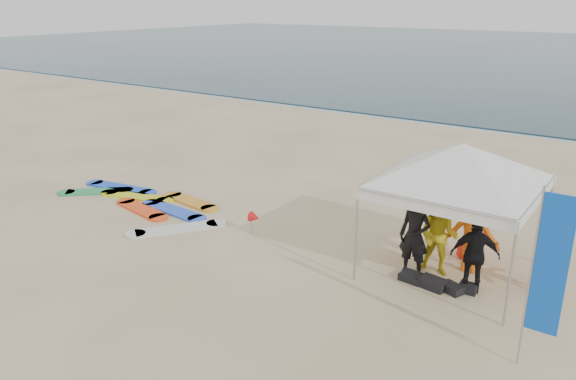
% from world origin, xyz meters
% --- Properties ---
extents(ground, '(120.00, 120.00, 0.00)m').
position_xyz_m(ground, '(0.00, 0.00, 0.00)').
color(ground, beige).
rests_on(ground, ground).
extents(shoreline_foam, '(160.00, 1.20, 0.01)m').
position_xyz_m(shoreline_foam, '(0.00, 18.20, 0.00)').
color(shoreline_foam, silver).
rests_on(shoreline_foam, ground).
extents(person_black_a, '(0.70, 0.48, 1.88)m').
position_xyz_m(person_black_a, '(4.15, 2.26, 0.94)').
color(person_black_a, black).
rests_on(person_black_a, ground).
extents(person_yellow, '(0.96, 0.78, 1.82)m').
position_xyz_m(person_yellow, '(4.57, 2.62, 0.91)').
color(person_yellow, yellow).
rests_on(person_yellow, ground).
extents(person_orange_a, '(1.26, 0.77, 1.88)m').
position_xyz_m(person_orange_a, '(5.15, 3.20, 0.94)').
color(person_orange_a, orange).
rests_on(person_orange_a, ground).
extents(person_black_b, '(1.08, 0.74, 1.70)m').
position_xyz_m(person_black_b, '(5.50, 2.25, 0.85)').
color(person_black_b, black).
rests_on(person_black_b, ground).
extents(person_orange_b, '(0.90, 0.78, 1.55)m').
position_xyz_m(person_orange_b, '(4.93, 3.81, 0.78)').
color(person_orange_b, '#FF2C16').
rests_on(person_orange_b, ground).
extents(person_seated, '(0.34, 0.91, 0.96)m').
position_xyz_m(person_seated, '(6.63, 3.10, 0.48)').
color(person_seated, '#C53B11').
rests_on(person_seated, ground).
extents(canopy_tent, '(4.54, 4.54, 3.43)m').
position_xyz_m(canopy_tent, '(4.82, 2.90, 2.99)').
color(canopy_tent, '#A5A5A8').
rests_on(canopy_tent, ground).
extents(feather_flag, '(0.54, 0.04, 3.21)m').
position_xyz_m(feather_flag, '(7.17, 0.21, 1.88)').
color(feather_flag, '#A5A5A8').
rests_on(feather_flag, ground).
extents(marker_pennant, '(0.28, 0.28, 0.64)m').
position_xyz_m(marker_pennant, '(-0.10, 1.98, 0.49)').
color(marker_pennant, '#A5A5A8').
rests_on(marker_pennant, ground).
extents(gear_pile, '(1.64, 0.60, 0.22)m').
position_xyz_m(gear_pile, '(4.83, 1.99, 0.10)').
color(gear_pile, black).
rests_on(gear_pile, ground).
extents(surfboard_spread, '(6.05, 3.18, 0.07)m').
position_xyz_m(surfboard_spread, '(-4.24, 1.94, 0.04)').
color(surfboard_spread, '#FF4815').
rests_on(surfboard_spread, ground).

